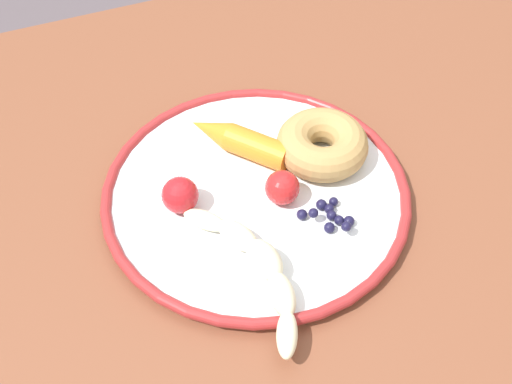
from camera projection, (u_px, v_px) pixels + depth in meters
The scene contains 8 objects.
dining_table at pixel (208, 256), 0.80m from camera, with size 1.12×0.80×0.77m.
plate at pixel (256, 194), 0.72m from camera, with size 0.34×0.34×0.02m.
banana at pixel (257, 265), 0.64m from camera, with size 0.08×0.20×0.03m.
carrot_orange at pixel (238, 140), 0.75m from camera, with size 0.10×0.12×0.03m.
donut at pixel (322, 144), 0.74m from camera, with size 0.10×0.10×0.04m, color tan.
blueberry_pile at pixel (329, 215), 0.69m from camera, with size 0.05×0.05×0.02m.
tomato_near at pixel (282, 188), 0.70m from camera, with size 0.04×0.04×0.04m, color red.
tomato_mid at pixel (180, 195), 0.69m from camera, with size 0.04×0.04×0.04m, color red.
Camera 1 is at (-0.12, -0.45, 1.33)m, focal length 46.64 mm.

